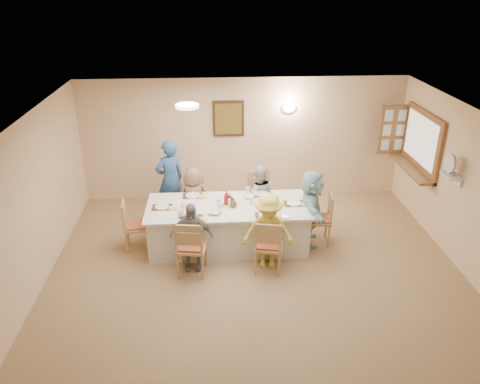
{
  "coord_description": "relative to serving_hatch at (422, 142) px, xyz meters",
  "views": [
    {
      "loc": [
        -0.64,
        -5.53,
        4.27
      ],
      "look_at": [
        -0.2,
        1.4,
        1.05
      ],
      "focal_mm": 35.0,
      "sensor_mm": 36.0,
      "label": 1
    }
  ],
  "objects": [
    {
      "name": "plate_bl",
      "position": [
        -4.21,
        -0.48,
        -0.73
      ],
      "size": [
        0.26,
        0.26,
        0.02
      ],
      "primitive_type": "cylinder",
      "color": "white",
      "rests_on": "dining_table"
    },
    {
      "name": "placemat_fl",
      "position": [
        -4.21,
        -1.32,
        -0.74
      ],
      "size": [
        0.37,
        0.27,
        0.01
      ],
      "primitive_type": "cube",
      "color": "#472B19",
      "rests_on": "dining_table"
    },
    {
      "name": "placemat_br",
      "position": [
        -3.01,
        -0.48,
        -0.74
      ],
      "size": [
        0.37,
        0.27,
        0.01
      ],
      "primitive_type": "cube",
      "color": "#472B19",
      "rests_on": "dining_table"
    },
    {
      "name": "chair_back_right",
      "position": [
        -3.01,
        -0.1,
        -1.02
      ],
      "size": [
        0.5,
        0.5,
        0.96
      ],
      "primitive_type": null,
      "rotation": [
        0.0,
        0.0,
        -0.08
      ],
      "color": "tan",
      "rests_on": "ground"
    },
    {
      "name": "placemat_le",
      "position": [
        -4.71,
        -0.9,
        -0.74
      ],
      "size": [
        0.34,
        0.25,
        0.01
      ],
      "primitive_type": "cube",
      "color": "#472B19",
      "rests_on": "dining_table"
    },
    {
      "name": "plate_fl",
      "position": [
        -4.21,
        -1.32,
        -0.73
      ],
      "size": [
        0.22,
        0.22,
        0.01
      ],
      "primitive_type": "cylinder",
      "color": "white",
      "rests_on": "dining_table"
    },
    {
      "name": "condiment_brown",
      "position": [
        -3.57,
        -0.87,
        -0.64
      ],
      "size": [
        0.14,
        0.14,
        0.2
      ],
      "primitive_type": "imported",
      "rotation": [
        0.0,
        0.0,
        0.26
      ],
      "color": "brown",
      "rests_on": "dining_table"
    },
    {
      "name": "wall_picture",
      "position": [
        -3.51,
        1.06,
        0.2
      ],
      "size": [
        0.62,
        0.05,
        0.72
      ],
      "color": "#3F2316",
      "rests_on": "room_walls"
    },
    {
      "name": "drinking_glass",
      "position": [
        -3.76,
        -0.85,
        -0.68
      ],
      "size": [
        0.07,
        0.07,
        0.1
      ],
      "primitive_type": "cylinder",
      "color": "silver",
      "rests_on": "dining_table"
    },
    {
      "name": "wall_sconce",
      "position": [
        -2.31,
        1.04,
        0.4
      ],
      "size": [
        0.26,
        0.09,
        0.18
      ],
      "primitive_type": "ellipsoid",
      "color": "white",
      "rests_on": "room_walls"
    },
    {
      "name": "shutter_door",
      "position": [
        -0.26,
        0.76,
        0.0
      ],
      "size": [
        0.55,
        0.04,
        1.0
      ],
      "primitive_type": "cube",
      "color": "brown",
      "rests_on": "room_walls"
    },
    {
      "name": "chair_left_end",
      "position": [
        -5.16,
        -0.9,
        -1.06
      ],
      "size": [
        0.47,
        0.47,
        0.88
      ],
      "primitive_type": null,
      "rotation": [
        0.0,
        0.0,
        1.68
      ],
      "color": "tan",
      "rests_on": "ground"
    },
    {
      "name": "napkin_le",
      "position": [
        -4.53,
        -0.95,
        -0.73
      ],
      "size": [
        0.13,
        0.13,
        0.01
      ],
      "primitive_type": "cube",
      "color": "yellow",
      "rests_on": "dining_table"
    },
    {
      "name": "hatch_sill",
      "position": [
        -0.12,
        0.0,
        -0.53
      ],
      "size": [
        0.3,
        1.5,
        0.05
      ],
      "primitive_type": "cube",
      "color": "brown",
      "rests_on": "room_walls"
    },
    {
      "name": "fan_shelf",
      "position": [
        -0.08,
        -1.35,
        -0.1
      ],
      "size": [
        0.22,
        0.36,
        0.03
      ],
      "primitive_type": "cube",
      "color": "white",
      "rests_on": "room_walls"
    },
    {
      "name": "chair_right_end",
      "position": [
        -2.06,
        -0.9,
        -1.04
      ],
      "size": [
        0.49,
        0.49,
        0.93
      ],
      "primitive_type": null,
      "rotation": [
        0.0,
        0.0,
        -1.68
      ],
      "color": "tan",
      "rests_on": "ground"
    },
    {
      "name": "napkin_fl",
      "position": [
        -4.03,
        -1.37,
        -0.73
      ],
      "size": [
        0.14,
        0.14,
        0.01
      ],
      "primitive_type": "cube",
      "color": "yellow",
      "rests_on": "dining_table"
    },
    {
      "name": "serving_hatch",
      "position": [
        0.0,
        0.0,
        0.0
      ],
      "size": [
        0.06,
        1.5,
        1.15
      ],
      "primitive_type": "cube",
      "color": "brown",
      "rests_on": "room_walls"
    },
    {
      "name": "napkin_br",
      "position": [
        -2.83,
        -0.53,
        -0.73
      ],
      "size": [
        0.14,
        0.14,
        0.01
      ],
      "primitive_type": "cube",
      "color": "yellow",
      "rests_on": "dining_table"
    },
    {
      "name": "ground",
      "position": [
        -3.21,
        -2.4,
        -1.5
      ],
      "size": [
        7.0,
        7.0,
        0.0
      ],
      "primitive_type": "plane",
      "color": "#A28058"
    },
    {
      "name": "condiment_ketchup",
      "position": [
        -3.63,
        -0.86,
        -0.61
      ],
      "size": [
        0.17,
        0.17,
        0.25
      ],
      "primitive_type": "imported",
      "rotation": [
        0.0,
        0.0,
        0.41
      ],
      "color": "#AF0F12",
      "rests_on": "dining_table"
    },
    {
      "name": "diner_back_left",
      "position": [
        -4.21,
        -0.22,
        -0.91
      ],
      "size": [
        0.69,
        0.55,
        1.18
      ],
      "primitive_type": "imported",
      "rotation": [
        0.0,
        0.0,
        3.3
      ],
      "color": "brown",
      "rests_on": "ground"
    },
    {
      "name": "diner_right_end",
      "position": [
        -2.19,
        -0.9,
        -0.83
      ],
      "size": [
        1.38,
        0.81,
        1.35
      ],
      "primitive_type": "imported",
      "rotation": [
        0.0,
        0.0,
        1.4
      ],
      "color": "#A8D4E2",
      "rests_on": "ground"
    },
    {
      "name": "plate_re",
      "position": [
        -2.49,
        -0.9,
        -0.73
      ],
      "size": [
        0.24,
        0.24,
        0.02
      ],
      "primitive_type": "cylinder",
      "color": "white",
      "rests_on": "dining_table"
    },
    {
      "name": "chair_front_left",
      "position": [
        -4.21,
        -1.7,
        -1.02
      ],
      "size": [
        0.52,
        0.52,
        0.97
      ],
      "primitive_type": null,
      "rotation": [
        0.0,
        0.0,
        3.01
      ],
      "color": "tan",
      "rests_on": "ground"
    },
    {
      "name": "caregiver",
      "position": [
        -4.66,
        0.25,
        -0.73
      ],
      "size": [
        0.87,
        0.84,
        1.55
      ],
      "primitive_type": "imported",
      "rotation": [
        0.0,
        0.0,
        3.63
      ],
      "color": "#2D5393",
      "rests_on": "ground"
    },
    {
      "name": "bowl_a",
      "position": [
        -3.83,
        -1.18,
        -0.71
      ],
      "size": [
        0.36,
        0.36,
        0.05
      ],
      "primitive_type": "imported",
      "rotation": [
        0.0,
        0.0,
        -0.39
      ],
      "color": "white",
      "rests_on": "dining_table"
    },
    {
      "name": "teacup_a",
      "position": [
        -4.37,
        -1.26,
        -0.69
      ],
      "size": [
        0.2,
        0.2,
        0.1
      ],
      "primitive_type": "imported",
      "rotation": [
        0.0,
        0.0,
        -0.33
      ],
      "color": "white",
      "rests_on": "dining_table"
    },
    {
      "name": "teacup_b",
      "position": [
        -3.23,
        -0.36,
        -0.7
      ],
      "size": [
        0.13,
        0.13,
        0.08
      ],
      "primitive_type": "imported",
      "rotation": [
        0.0,
        0.0,
        0.24
      ],
      "color": "white",
      "rests_on": "dining_table"
    },
    {
      "name": "placemat_fr",
      "position": [
        -3.01,
        -1.32,
        -0.74
      ],
      "size": [
        0.35,
        0.26,
        0.01
      ],
      "primitive_type": "cube",
      "color": "#472B19",
      "rests_on": "dining_table"
    },
    {
      "name": "ceiling_light",
      "position": [
        -4.21,
        -0.9,
        0.97
      ],
      "size": [
        0.36,
        0.36,
        0.05
      ],
      "primitive_type": "cylinder",
      "color": "white",
      "rests_on": "room_walls"
    },
    {
      "name": "placemat_re",
      "position": [
        -2.49,
        -0.9,
        -0.74
      ],
      "size": [
        0.34,
        0.25,
        0.01
      ],
      "primitive_type": "cube",
      "color": "#472B19",
      "rests_on": "dining_table"
    },
    {
      "name": "condiment_malt",
      "position": [
        -3.52,
        -0.96,
        -0.66
      ],
      "size": [
        0.15,
        0.15,
        0.17
      ],
      "primitive_type": "imported",
      "rotation": [
        0.0,
        0.0,
        -0.09
      ],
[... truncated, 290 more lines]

